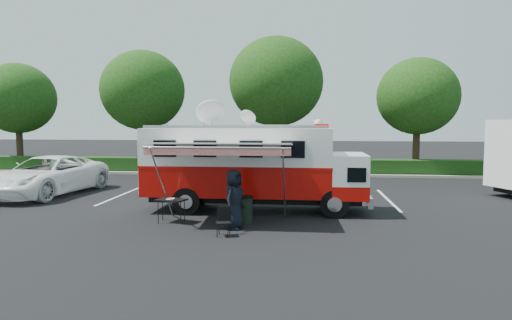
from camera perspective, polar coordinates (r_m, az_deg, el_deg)
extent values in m
plane|color=black|center=(17.47, -0.17, -6.36)|extent=(120.00, 120.00, 0.00)
cube|color=#9E998E|center=(28.31, 10.33, -1.91)|extent=(60.00, 0.35, 0.15)
cube|color=black|center=(29.16, 10.21, -0.87)|extent=(60.00, 1.20, 1.00)
cylinder|color=black|center=(36.02, -27.45, 2.14)|extent=(0.44, 0.44, 4.00)
ellipsoid|color=#14380F|center=(36.03, -27.64, 6.85)|extent=(5.12, 5.12, 4.86)
cylinder|color=black|center=(31.95, -13.86, 2.63)|extent=(0.44, 0.44, 4.40)
ellipsoid|color=#14380F|center=(31.99, -13.98, 8.46)|extent=(5.63, 5.63, 5.35)
cylinder|color=black|center=(30.11, 2.49, 3.01)|extent=(0.44, 0.44, 4.80)
ellipsoid|color=#14380F|center=(30.19, 2.52, 9.76)|extent=(6.14, 6.14, 5.84)
cylinder|color=black|center=(30.91, 19.40, 2.04)|extent=(0.44, 0.44, 4.00)
ellipsoid|color=#14380F|center=(30.91, 19.56, 7.53)|extent=(5.12, 5.12, 4.86)
cube|color=silver|center=(24.88, -29.35, -3.59)|extent=(0.12, 5.50, 0.01)
cube|color=silver|center=(21.97, -16.45, -4.21)|extent=(0.12, 5.50, 0.01)
cube|color=silver|center=(20.46, -0.66, -4.68)|extent=(0.12, 5.50, 0.01)
cube|color=silver|center=(20.65, 16.17, -4.78)|extent=(0.12, 5.50, 0.01)
cube|color=black|center=(17.38, -0.17, -4.73)|extent=(7.88, 1.28, 0.28)
cylinder|color=black|center=(16.33, 9.78, -5.44)|extent=(1.01, 0.29, 1.01)
cylinder|color=black|center=(18.31, 9.36, -4.30)|extent=(1.01, 0.29, 1.01)
cylinder|color=black|center=(16.83, -8.68, -5.11)|extent=(1.01, 0.29, 1.01)
cylinder|color=black|center=(18.76, -7.11, -4.05)|extent=(1.01, 0.29, 1.01)
cube|color=silver|center=(17.43, 13.64, -4.69)|extent=(0.18, 2.29, 0.37)
cube|color=silver|center=(17.23, 11.43, -1.84)|extent=(1.28, 2.29, 1.56)
cube|color=#B00B07|center=(17.30, 11.40, -3.65)|extent=(1.30, 2.31, 0.50)
cube|color=black|center=(17.27, 13.41, -0.94)|extent=(0.11, 1.99, 0.64)
cube|color=#B00B07|center=(17.36, -2.28, -2.45)|extent=(6.97, 2.29, 1.10)
cube|color=#B00B07|center=(17.30, -2.29, -0.65)|extent=(6.99, 2.31, 0.09)
cube|color=silver|center=(17.24, -2.30, 1.63)|extent=(6.97, 2.29, 1.28)
cube|color=silver|center=(17.21, -2.30, 3.88)|extent=(6.97, 2.29, 0.07)
cube|color=#CC0505|center=(17.04, 8.15, 4.26)|extent=(0.50, 0.87, 0.15)
sphere|color=silver|center=(17.96, 7.75, 4.59)|extent=(0.31, 0.31, 0.31)
ellipsoid|color=silver|center=(17.25, -5.71, 6.03)|extent=(1.10, 1.10, 0.33)
ellipsoid|color=silver|center=(17.34, -1.02, 5.44)|extent=(0.64, 0.64, 0.18)
cylinder|color=black|center=(18.20, -11.07, 5.33)|extent=(0.02, 0.02, 0.92)
cylinder|color=black|center=(17.82, -6.54, 5.40)|extent=(0.02, 0.02, 0.92)
cylinder|color=black|center=(17.41, 3.57, 5.43)|extent=(0.02, 0.02, 0.92)
cube|color=white|center=(15.04, -4.22, 2.00)|extent=(4.58, 2.20, 0.19)
cube|color=red|center=(13.99, -5.00, 1.09)|extent=(4.58, 0.04, 0.26)
cylinder|color=#B2B2B7|center=(13.97, -5.02, 1.54)|extent=(4.58, 0.07, 0.07)
cylinder|color=#B2B2B7|center=(15.59, -11.66, -2.98)|extent=(0.05, 2.39, 2.64)
cylinder|color=#B2B2B7|center=(14.88, 3.53, -3.27)|extent=(0.05, 2.39, 2.64)
imported|color=white|center=(23.29, -24.57, -3.95)|extent=(3.76, 6.74, 1.78)
imported|color=black|center=(14.66, -2.78, -8.58)|extent=(0.85, 1.06, 1.90)
cube|color=black|center=(15.66, -10.54, -4.91)|extent=(1.10, 0.93, 0.04)
cylinder|color=black|center=(15.62, -12.13, -6.40)|extent=(0.02, 0.02, 0.77)
cylinder|color=black|center=(16.07, -11.59, -6.07)|extent=(0.02, 0.02, 0.77)
cylinder|color=black|center=(15.40, -9.39, -6.52)|extent=(0.02, 0.02, 0.77)
cylinder|color=black|center=(15.86, -8.93, -6.18)|extent=(0.02, 0.02, 0.77)
cube|color=silver|center=(15.72, -10.66, -4.78)|extent=(0.24, 0.33, 0.01)
cube|color=black|center=(13.70, -4.10, -7.82)|extent=(0.52, 0.52, 0.04)
cube|color=black|center=(13.84, -3.95, -6.73)|extent=(0.40, 0.17, 0.45)
cylinder|color=black|center=(13.62, -4.89, -8.78)|extent=(0.02, 0.02, 0.41)
cylinder|color=black|center=(13.93, -4.64, -8.47)|extent=(0.02, 0.02, 0.41)
cylinder|color=black|center=(13.56, -3.53, -8.83)|extent=(0.02, 0.02, 0.41)
cylinder|color=black|center=(13.87, -3.31, -8.51)|extent=(0.02, 0.02, 0.41)
cylinder|color=black|center=(15.35, -1.49, -6.31)|extent=(0.56, 0.56, 0.87)
cylinder|color=black|center=(15.26, -1.49, -4.64)|extent=(0.61, 0.61, 0.04)
cylinder|color=black|center=(26.06, 28.87, -2.18)|extent=(0.94, 0.28, 0.94)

